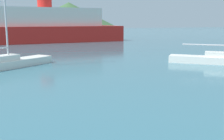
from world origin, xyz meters
TOP-DOWN VIEW (x-y plane):
  - sailboat_inner at (-5.10, 23.33)m, footprint 7.49×6.19m
  - sailboat_middle at (10.77, 19.99)m, footprint 6.87×6.07m
  - ferry_distant at (1.20, 48.75)m, footprint 23.94×10.66m
  - hill_central at (16.81, 105.28)m, footprint 39.11×39.11m

SIDE VIEW (x-z plane):
  - sailboat_middle at x=10.77m, z-range -3.19..3.97m
  - sailboat_inner at x=-5.10m, z-range -4.50..5.35m
  - ferry_distant at x=1.20m, z-range -1.10..5.73m
  - hill_central at x=16.81m, z-range 0.00..9.81m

